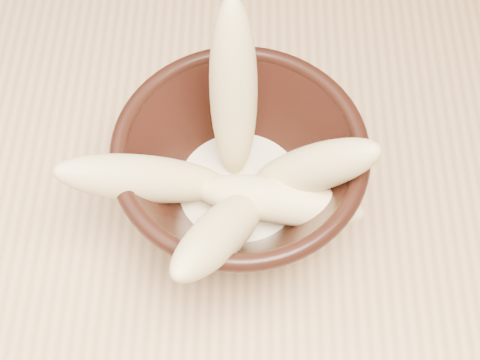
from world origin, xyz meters
name	(u,v)px	position (x,y,z in m)	size (l,w,h in m)	color
table	(33,169)	(0.00, 0.00, 0.67)	(1.20, 0.80, 0.75)	#E0AF7B
bowl	(240,174)	(0.23, -0.08, 0.81)	(0.21, 0.21, 0.11)	black
milk_puddle	(240,190)	(0.23, -0.08, 0.79)	(0.12, 0.12, 0.02)	#FFF2CD
banana_upright	(234,94)	(0.22, -0.05, 0.88)	(0.04, 0.04, 0.18)	#EAD08A
banana_left	(148,179)	(0.16, -0.10, 0.84)	(0.04, 0.04, 0.16)	#EAD08A
banana_right	(311,169)	(0.29, -0.10, 0.85)	(0.04, 0.04, 0.14)	#EAD08A
banana_across	(277,200)	(0.26, -0.11, 0.82)	(0.04, 0.04, 0.14)	#EAD08A
banana_front	(222,231)	(0.22, -0.15, 0.85)	(0.04, 0.04, 0.17)	#EAD08A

